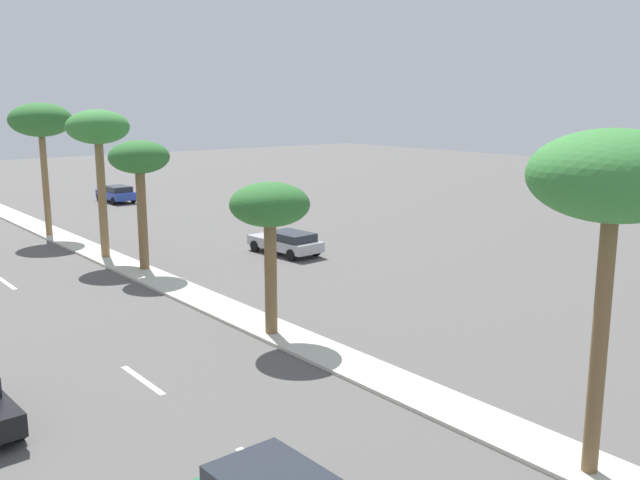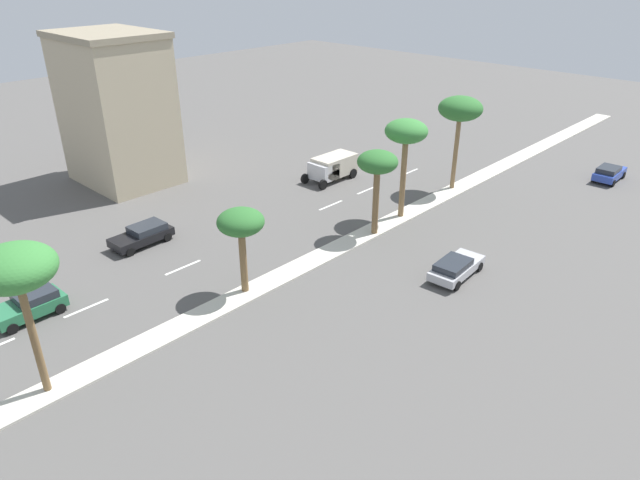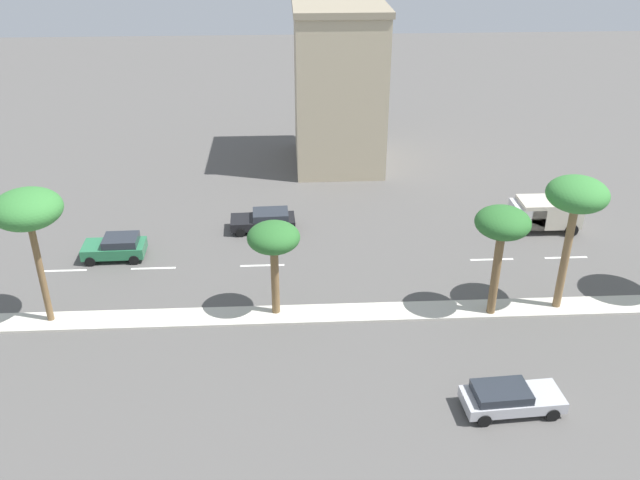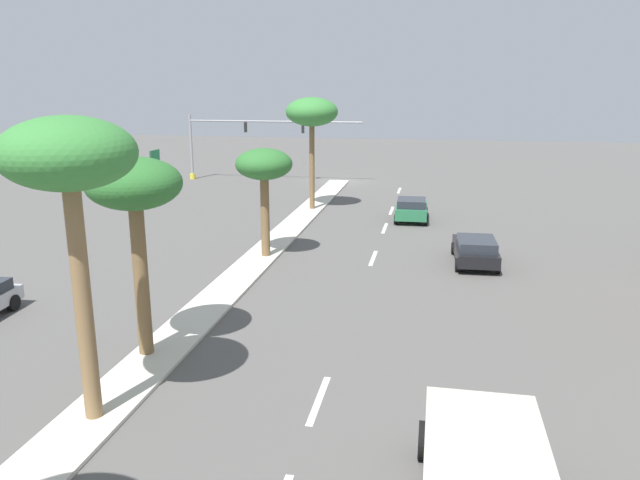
% 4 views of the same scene
% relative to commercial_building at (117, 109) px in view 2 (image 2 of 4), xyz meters
% --- Properties ---
extents(ground_plane, '(160.00, 160.00, 0.00)m').
position_rel_commercial_building_xyz_m(ground_plane, '(23.75, 2.53, -6.64)').
color(ground_plane, '#565451').
extents(median_curb, '(1.80, 86.67, 0.12)m').
position_rel_commercial_building_xyz_m(median_curb, '(23.75, 12.16, -6.58)').
color(median_curb, beige).
rests_on(median_curb, ground).
extents(lane_stripe_outboard, '(0.20, 2.80, 0.01)m').
position_rel_commercial_building_xyz_m(lane_stripe_outboard, '(18.01, -13.03, -6.64)').
color(lane_stripe_outboard, silver).
rests_on(lane_stripe_outboard, ground).
extents(lane_stripe_far, '(0.20, 2.80, 0.01)m').
position_rel_commercial_building_xyz_m(lane_stripe_far, '(18.01, -6.16, -6.64)').
color(lane_stripe_far, silver).
rests_on(lane_stripe_far, ground).
extents(lane_stripe_center, '(0.20, 2.80, 0.01)m').
position_rel_commercial_building_xyz_m(lane_stripe_center, '(18.01, 8.64, -6.64)').
color(lane_stripe_center, silver).
rests_on(lane_stripe_center, ground).
extents(lane_stripe_trailing, '(0.20, 2.80, 0.01)m').
position_rel_commercial_building_xyz_m(lane_stripe_trailing, '(18.01, 13.53, -6.64)').
color(lane_stripe_trailing, silver).
rests_on(lane_stripe_trailing, ground).
extents(lane_stripe_inboard, '(0.20, 2.80, 0.01)m').
position_rel_commercial_building_xyz_m(lane_stripe_inboard, '(18.01, 19.94, -6.64)').
color(lane_stripe_inboard, silver).
rests_on(lane_stripe_inboard, ground).
extents(commercial_building, '(9.53, 7.44, 13.25)m').
position_rel_commercial_building_xyz_m(commercial_building, '(0.00, 0.00, 0.00)').
color(commercial_building, tan).
rests_on(commercial_building, ground).
extents(palm_tree_trailing, '(3.59, 3.59, 7.74)m').
position_rel_commercial_building_xyz_m(palm_tree_trailing, '(23.59, -17.72, 0.12)').
color(palm_tree_trailing, brown).
rests_on(palm_tree_trailing, median_curb).
extents(palm_tree_far, '(2.85, 2.85, 5.51)m').
position_rel_commercial_building_xyz_m(palm_tree_far, '(23.48, -5.25, -1.96)').
color(palm_tree_far, brown).
rests_on(palm_tree_far, median_curb).
extents(palm_tree_left, '(2.96, 2.96, 6.43)m').
position_rel_commercial_building_xyz_m(palm_tree_left, '(24.14, 6.84, -1.13)').
color(palm_tree_left, brown).
rests_on(palm_tree_left, median_curb).
extents(palm_tree_mid, '(3.28, 3.28, 7.87)m').
position_rel_commercial_building_xyz_m(palm_tree_mid, '(23.70, 10.78, 0.21)').
color(palm_tree_mid, olive).
rests_on(palm_tree_mid, median_curb).
extents(palm_tree_center, '(3.77, 3.77, 8.21)m').
position_rel_commercial_building_xyz_m(palm_tree_center, '(23.36, 19.01, 0.52)').
color(palm_tree_center, olive).
rests_on(palm_tree_center, median_curb).
extents(sedan_blue_mid, '(2.03, 4.21, 1.41)m').
position_rel_commercial_building_xyz_m(sedan_blue_mid, '(32.82, 30.95, -5.89)').
color(sedan_blue_mid, '#2D47AD').
rests_on(sedan_blue_mid, ground).
extents(sedan_silver_leading, '(2.23, 4.67, 1.30)m').
position_rel_commercial_building_xyz_m(sedan_silver_leading, '(32.01, 5.46, -5.93)').
color(sedan_silver_leading, '#B2B2B7').
rests_on(sedan_silver_leading, ground).
extents(sedan_green_inboard, '(2.19, 3.96, 1.51)m').
position_rel_commercial_building_xyz_m(sedan_green_inboard, '(16.50, -15.57, -5.85)').
color(sedan_green_inboard, '#287047').
rests_on(sedan_green_inboard, ground).
extents(sedan_black_near, '(2.22, 4.52, 1.39)m').
position_rel_commercial_building_xyz_m(sedan_black_near, '(12.94, -6.07, -5.89)').
color(sedan_black_near, black).
rests_on(sedan_black_near, ground).
extents(box_truck, '(2.55, 5.32, 2.23)m').
position_rel_commercial_building_xyz_m(box_truck, '(13.89, 13.18, -5.37)').
color(box_truck, silver).
rests_on(box_truck, ground).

